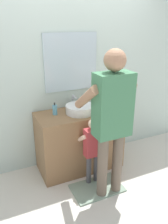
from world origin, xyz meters
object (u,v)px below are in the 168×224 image
at_px(soap_bottle, 55,110).
at_px(adult_parent, 112,114).
at_px(toothbrush_cup, 103,104).
at_px(child_toddler, 92,146).

bearing_deg(soap_bottle, adult_parent, -59.57).
bearing_deg(soap_bottle, toothbrush_cup, -2.69).
height_order(soap_bottle, child_toddler, soap_bottle).
distance_m(toothbrush_cup, adult_parent, 0.75).
bearing_deg(child_toddler, soap_bottle, 124.50).
bearing_deg(soap_bottle, child_toddler, -55.50).
xyz_separation_m(soap_bottle, adult_parent, (0.42, -0.71, 0.14)).
xyz_separation_m(soap_bottle, child_toddler, (0.32, -0.46, -0.37)).
bearing_deg(adult_parent, soap_bottle, 120.43).
height_order(toothbrush_cup, adult_parent, adult_parent).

